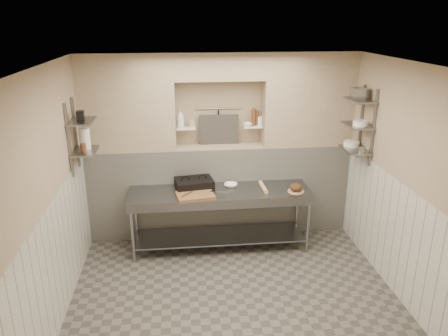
{
  "coord_description": "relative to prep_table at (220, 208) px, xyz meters",
  "views": [
    {
      "loc": [
        -0.63,
        -4.57,
        3.26
      ],
      "look_at": [
        -0.03,
        0.9,
        1.35
      ],
      "focal_mm": 35.0,
      "sensor_mm": 36.0,
      "label": 1
    }
  ],
  "objects": [
    {
      "name": "shelf_rail_right_b",
      "position": [
        2.03,
        -0.33,
        1.21
      ],
      "size": [
        0.03,
        0.03,
        1.05
      ],
      "primitive_type": "cube",
      "color": "slate",
      "rests_on": "wall_right"
    },
    {
      "name": "tongs",
      "position": [
        -0.47,
        -0.18,
        0.31
      ],
      "size": [
        0.17,
        0.2,
        0.02
      ],
      "primitive_type": "cylinder",
      "rotation": [
        1.57,
        0.0,
        -0.69
      ],
      "color": "gray",
      "rests_on": "cutting_board"
    },
    {
      "name": "condiment_c",
      "position": [
        0.67,
        0.57,
        1.14
      ],
      "size": [
        0.08,
        0.08,
        0.13
      ],
      "primitive_type": "cylinder",
      "color": "white",
      "rests_on": "alcove_shelf_right"
    },
    {
      "name": "condiment_a",
      "position": [
        0.62,
        0.58,
        1.18
      ],
      "size": [
        0.06,
        0.06,
        0.23
      ],
      "primitive_type": "cylinder",
      "color": "#513018",
      "rests_on": "alcove_shelf_right"
    },
    {
      "name": "bowl_right",
      "position": [
        1.89,
        0.01,
        0.9
      ],
      "size": [
        0.22,
        0.22,
        0.07
      ],
      "primitive_type": "cylinder",
      "color": "white",
      "rests_on": "wall_shelf_right_lower"
    },
    {
      "name": "cutting_board",
      "position": [
        -0.36,
        -0.17,
        0.28
      ],
      "size": [
        0.56,
        0.43,
        0.05
      ],
      "primitive_type": "cube",
      "rotation": [
        0.0,
        0.0,
        0.16
      ],
      "color": "brown",
      "rests_on": "prep_table"
    },
    {
      "name": "basket_right",
      "position": [
        1.89,
        -0.08,
        1.64
      ],
      "size": [
        0.19,
        0.22,
        0.14
      ],
      "primitive_type": "cube",
      "rotation": [
        0.0,
        0.0,
        0.02
      ],
      "color": "gray",
      "rests_on": "wall_shelf_right_upper"
    },
    {
      "name": "canister_right",
      "position": [
        1.89,
        -0.34,
        0.92
      ],
      "size": [
        0.09,
        0.09,
        0.09
      ],
      "primitive_type": "cylinder",
      "color": "gray",
      "rests_on": "wall_shelf_right_lower"
    },
    {
      "name": "splash_panel",
      "position": [
        0.05,
        0.67,
        1.0
      ],
      "size": [
        0.6,
        0.08,
        0.45
      ],
      "primitive_type": "cube",
      "rotation": [
        -0.14,
        0.0,
        0.0
      ],
      "color": "#383330",
      "rests_on": "alcove_sill"
    },
    {
      "name": "wall_right",
      "position": [
        2.1,
        -1.18,
        0.76
      ],
      "size": [
        0.1,
        3.9,
        2.8
      ],
      "primitive_type": "cube",
      "color": "tan",
      "rests_on": "ground"
    },
    {
      "name": "utensil_rail",
      "position": [
        0.05,
        0.74,
        1.31
      ],
      "size": [
        0.7,
        0.02,
        0.02
      ],
      "primitive_type": "cylinder",
      "rotation": [
        0.0,
        1.57,
        0.0
      ],
      "color": "gray",
      "rests_on": "wall_back"
    },
    {
      "name": "wall_shelf_left_upper",
      "position": [
        -1.79,
        -0.13,
        1.36
      ],
      "size": [
        0.3,
        0.5,
        0.03
      ],
      "primitive_type": "cube",
      "color": "slate",
      "rests_on": "wall_left"
    },
    {
      "name": "panini_press",
      "position": [
        -0.36,
        0.14,
        0.33
      ],
      "size": [
        0.58,
        0.46,
        0.14
      ],
      "rotation": [
        0.0,
        0.0,
        0.15
      ],
      "color": "black",
      "rests_on": "prep_table"
    },
    {
      "name": "wall_shelf_right_lower",
      "position": [
        1.89,
        -0.13,
        0.86
      ],
      "size": [
        0.3,
        0.5,
        0.02
      ],
      "primitive_type": "cube",
      "color": "slate",
      "rests_on": "wall_right"
    },
    {
      "name": "wall_front",
      "position": [
        0.05,
        -3.18,
        0.76
      ],
      "size": [
        4.0,
        0.1,
        2.8
      ],
      "primitive_type": "cube",
      "color": "tan",
      "rests_on": "ground"
    },
    {
      "name": "wall_back",
      "position": [
        0.05,
        0.82,
        0.76
      ],
      "size": [
        4.0,
        0.1,
        2.8
      ],
      "primitive_type": "cube",
      "color": "tan",
      "rests_on": "ground"
    },
    {
      "name": "wall_left",
      "position": [
        -2.0,
        -1.18,
        0.76
      ],
      "size": [
        0.1,
        3.9,
        2.8
      ],
      "primitive_type": "cube",
      "color": "tan",
      "rests_on": "ground"
    },
    {
      "name": "shelf_rail_right_a",
      "position": [
        2.03,
        0.07,
        1.21
      ],
      "size": [
        0.03,
        0.03,
        1.05
      ],
      "primitive_type": "cube",
      "color": "slate",
      "rests_on": "wall_right"
    },
    {
      "name": "jug_left",
      "position": [
        -1.79,
        -0.06,
        1.11
      ],
      "size": [
        0.14,
        0.14,
        0.27
      ],
      "primitive_type": "cylinder",
      "color": "white",
      "rests_on": "wall_shelf_left_lower"
    },
    {
      "name": "backwall_lower",
      "position": [
        0.05,
        0.57,
        0.06
      ],
      "size": [
        4.0,
        0.4,
        1.4
      ],
      "primitive_type": "cube",
      "color": "silver",
      "rests_on": "floor"
    },
    {
      "name": "backwall_header",
      "position": [
        0.05,
        0.57,
        1.96
      ],
      "size": [
        1.3,
        0.4,
        0.4
      ],
      "primitive_type": "cube",
      "color": "tan",
      "rests_on": "backwall_lower"
    },
    {
      "name": "hanging_steel",
      "position": [
        0.05,
        0.72,
        1.14
      ],
      "size": [
        0.02,
        0.02,
        0.3
      ],
      "primitive_type": "cylinder",
      "color": "black",
      "rests_on": "utensil_rail"
    },
    {
      "name": "backwall_pillar_right",
      "position": [
        1.38,
        0.57,
        1.46
      ],
      "size": [
        1.35,
        0.4,
        1.4
      ],
      "primitive_type": "cube",
      "color": "tan",
      "rests_on": "backwall_lower"
    },
    {
      "name": "jar_alcove",
      "position": [
        -0.35,
        0.58,
        1.13
      ],
      "size": [
        0.08,
        0.08,
        0.11
      ],
      "primitive_type": "cube",
      "color": "tan",
      "rests_on": "alcove_shelf_left"
    },
    {
      "name": "alcove_sill",
      "position": [
        0.05,
        0.57,
        0.77
      ],
      "size": [
        1.3,
        0.4,
        0.02
      ],
      "primitive_type": "cube",
      "color": "tan",
      "rests_on": "backwall_lower"
    },
    {
      "name": "jar_left",
      "position": [
        -1.79,
        -0.21,
        1.03
      ],
      "size": [
        0.08,
        0.08,
        0.11
      ],
      "primitive_type": "cylinder",
      "color": "#513018",
      "rests_on": "wall_shelf_left_lower"
    },
    {
      "name": "knife_blade",
      "position": [
        -0.01,
        -0.14,
        0.31
      ],
      "size": [
        0.28,
        0.08,
        0.01
      ],
      "primitive_type": "cube",
      "rotation": [
        0.0,
        0.0,
        -0.19
      ],
      "color": "gray",
      "rests_on": "cutting_board"
    },
    {
      "name": "shelf_rail_left_b",
      "position": [
        -1.92,
        -0.33,
        1.16
      ],
      "size": [
        0.03,
        0.03,
        0.95
      ],
      "primitive_type": "cube",
      "color": "slate",
      "rests_on": "wall_left"
    },
    {
      "name": "alcove_shelf_left",
      "position": [
        -0.45,
        0.57,
        1.06
      ],
      "size": [
        0.28,
        0.16,
        0.02
      ],
      "primitive_type": "cube",
      "color": "white",
      "rests_on": "backwall_lower"
    },
    {
      "name": "ceiling",
      "position": [
        0.05,
        -1.18,
        2.21
      ],
      "size": [
        4.0,
        3.9,
        0.1
      ],
      "primitive_type": "cube",
      "color": "silver",
      "rests_on": "ground"
    },
    {
      "name": "wainscot_left",
      "position": [
        -1.94,
        -1.18,
        0.06
      ],
      "size": [
        0.02,
        3.9,
        1.4
      ],
      "primitive_type": "cube",
      "color": "silver",
      "rests_on": "floor"
    },
    {
      "name": "bowl_right_mid",
      "position": [
        1.89,
        -0.21,
        1.26
      ],
      "size": [
        0.19,
        0.19,
        0.07
      ],
      "primitive_type": "cylinder",
      "color": "white",
      "rests_on": "wall_shelf_right_mid"
    },
    {
      "name": "bowl_alcove",
      "position": [
        0.48,
        0.55,
        1.09
      ],
      "size": [
        0.19,
        0.19,
        0.04
      ],
      "primitive_type": "imported",
      "rotation": [
        0.0,
        0.0,
        -0.39
      ],
      "color": "white",
      "rests_on": "alcove_shelf_right"
    },
    {
      "name": "bread_loaf",
      "position": [
        1.08,
        -0.13,
        0.33
      ],
      "size": [
        0.18,
        0.18,
        0.11
      ],
      "primitive_type": "ellipsoid",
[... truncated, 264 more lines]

